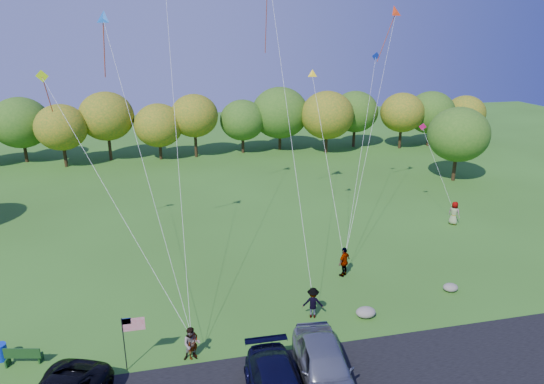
{
  "coord_description": "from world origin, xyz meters",
  "views": [
    {
      "loc": [
        -4.47,
        -19.9,
        14.64
      ],
      "look_at": [
        1.42,
        6.0,
        5.69
      ],
      "focal_mm": 32.0,
      "sensor_mm": 36.0,
      "label": 1
    }
  ],
  "objects_px": {
    "flyer_d": "(344,262)",
    "flyer_e": "(454,213)",
    "park_bench": "(23,356)",
    "flyer_b": "(192,344)",
    "flyer_a": "(193,343)",
    "flyer_c": "(313,303)",
    "trash_barrel": "(1,352)",
    "minivan_silver": "(324,366)"
  },
  "relations": [
    {
      "from": "flyer_b",
      "to": "flyer_c",
      "type": "xyz_separation_m",
      "value": [
        6.53,
        2.11,
        0.02
      ]
    },
    {
      "from": "flyer_b",
      "to": "trash_barrel",
      "type": "bearing_deg",
      "value": 171.94
    },
    {
      "from": "flyer_a",
      "to": "flyer_e",
      "type": "distance_m",
      "value": 24.34
    },
    {
      "from": "flyer_b",
      "to": "trash_barrel",
      "type": "xyz_separation_m",
      "value": [
        -8.67,
        1.94,
        -0.42
      ]
    },
    {
      "from": "flyer_e",
      "to": "flyer_b",
      "type": "bearing_deg",
      "value": 87.19
    },
    {
      "from": "flyer_d",
      "to": "flyer_e",
      "type": "distance_m",
      "value": 12.94
    },
    {
      "from": "flyer_a",
      "to": "trash_barrel",
      "type": "xyz_separation_m",
      "value": [
        -8.72,
        1.82,
        -0.39
      ]
    },
    {
      "from": "flyer_a",
      "to": "trash_barrel",
      "type": "relative_size",
      "value": 1.96
    },
    {
      "from": "flyer_b",
      "to": "minivan_silver",
      "type": "bearing_deg",
      "value": -24.65
    },
    {
      "from": "flyer_a",
      "to": "flyer_d",
      "type": "distance_m",
      "value": 11.41
    },
    {
      "from": "flyer_c",
      "to": "flyer_e",
      "type": "relative_size",
      "value": 0.92
    },
    {
      "from": "flyer_d",
      "to": "flyer_e",
      "type": "xyz_separation_m",
      "value": [
        11.45,
        6.04,
        -0.03
      ]
    },
    {
      "from": "minivan_silver",
      "to": "flyer_c",
      "type": "bearing_deg",
      "value": 83.58
    },
    {
      "from": "minivan_silver",
      "to": "flyer_c",
      "type": "relative_size",
      "value": 3.21
    },
    {
      "from": "park_bench",
      "to": "trash_barrel",
      "type": "xyz_separation_m",
      "value": [
        -1.11,
        0.64,
        -0.09
      ]
    },
    {
      "from": "flyer_d",
      "to": "trash_barrel",
      "type": "relative_size",
      "value": 2.35
    },
    {
      "from": "flyer_a",
      "to": "flyer_d",
      "type": "bearing_deg",
      "value": -9.38
    },
    {
      "from": "flyer_e",
      "to": "flyer_d",
      "type": "bearing_deg",
      "value": 85.34
    },
    {
      "from": "flyer_c",
      "to": "flyer_b",
      "type": "bearing_deg",
      "value": 34.35
    },
    {
      "from": "minivan_silver",
      "to": "trash_barrel",
      "type": "relative_size",
      "value": 6.7
    },
    {
      "from": "minivan_silver",
      "to": "flyer_b",
      "type": "xyz_separation_m",
      "value": [
        -5.42,
        3.03,
        -0.17
      ]
    },
    {
      "from": "flyer_a",
      "to": "trash_barrel",
      "type": "distance_m",
      "value": 8.92
    },
    {
      "from": "minivan_silver",
      "to": "flyer_b",
      "type": "relative_size",
      "value": 3.31
    },
    {
      "from": "flyer_d",
      "to": "park_bench",
      "type": "relative_size",
      "value": 1.16
    },
    {
      "from": "flyer_c",
      "to": "trash_barrel",
      "type": "height_order",
      "value": "flyer_c"
    },
    {
      "from": "flyer_d",
      "to": "flyer_c",
      "type": "bearing_deg",
      "value": 13.48
    },
    {
      "from": "flyer_b",
      "to": "flyer_c",
      "type": "bearing_deg",
      "value": 22.46
    },
    {
      "from": "flyer_c",
      "to": "flyer_a",
      "type": "bearing_deg",
      "value": 33.58
    },
    {
      "from": "flyer_a",
      "to": "flyer_c",
      "type": "xyz_separation_m",
      "value": [
        6.47,
        2.0,
        0.05
      ]
    },
    {
      "from": "minivan_silver",
      "to": "trash_barrel",
      "type": "distance_m",
      "value": 14.95
    },
    {
      "from": "flyer_d",
      "to": "flyer_b",
      "type": "bearing_deg",
      "value": -5.17
    },
    {
      "from": "flyer_d",
      "to": "flyer_a",
      "type": "bearing_deg",
      "value": -5.5
    },
    {
      "from": "flyer_d",
      "to": "flyer_e",
      "type": "height_order",
      "value": "flyer_d"
    },
    {
      "from": "flyer_b",
      "to": "flyer_a",
      "type": "bearing_deg",
      "value": 68.22
    },
    {
      "from": "flyer_c",
      "to": "flyer_d",
      "type": "bearing_deg",
      "value": -113.2
    },
    {
      "from": "flyer_e",
      "to": "trash_barrel",
      "type": "bearing_deg",
      "value": 76.29
    },
    {
      "from": "flyer_c",
      "to": "park_bench",
      "type": "xyz_separation_m",
      "value": [
        -14.09,
        -0.82,
        -0.36
      ]
    },
    {
      "from": "flyer_a",
      "to": "trash_barrel",
      "type": "height_order",
      "value": "flyer_a"
    },
    {
      "from": "flyer_c",
      "to": "park_bench",
      "type": "height_order",
      "value": "flyer_c"
    },
    {
      "from": "flyer_a",
      "to": "flyer_e",
      "type": "bearing_deg",
      "value": -11.3
    },
    {
      "from": "flyer_b",
      "to": "flyer_e",
      "type": "bearing_deg",
      "value": 34.18
    },
    {
      "from": "flyer_a",
      "to": "flyer_c",
      "type": "distance_m",
      "value": 6.77
    }
  ]
}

